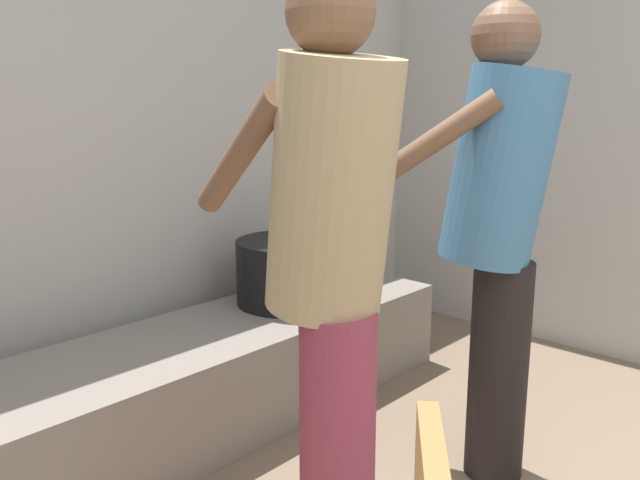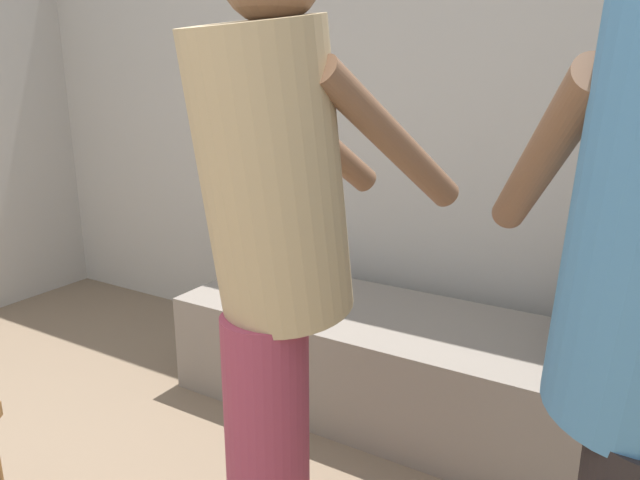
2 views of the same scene
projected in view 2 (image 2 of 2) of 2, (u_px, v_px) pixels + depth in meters
The scene contains 3 objects.
block_enclosure_rear at pixel (440, 143), 2.59m from camera, with size 5.01×0.20×2.00m, color #ADA8A0.
hearth_ledge at pixel (486, 389), 2.17m from camera, with size 2.44×0.60×0.40m, color slate.
cook_in_tan_shirt at pixel (274, 252), 1.34m from camera, with size 0.48×0.72×1.60m.
Camera 2 is at (0.91, 0.20, 1.30)m, focal length 34.05 mm.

